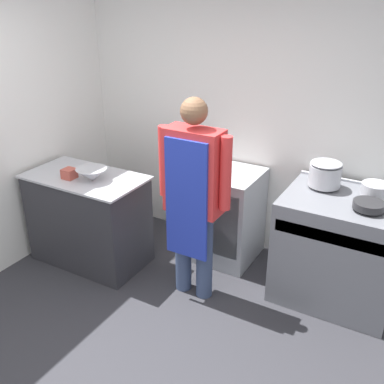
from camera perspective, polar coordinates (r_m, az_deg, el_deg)
The scene contains 12 objects.
ground_plane at distance 3.41m, azimuth -11.44°, elevation -22.17°, with size 14.00×14.00×0.00m, color #2D2D33.
wall_back at distance 4.36m, azimuth 6.15°, elevation 9.68°, with size 8.00×0.05×2.70m.
wall_left at distance 4.44m, azimuth -21.40°, elevation 8.42°, with size 0.05×8.00×2.70m.
prep_counter at distance 4.41m, azimuth -12.94°, elevation -3.33°, with size 1.12×0.62×0.88m.
stove at distance 3.98m, azimuth 18.06°, elevation -6.83°, with size 0.95×0.76×0.94m.
fridge_unit at distance 4.36m, azimuth 4.42°, elevation -2.97°, with size 0.59×0.60×0.89m.
person_cook at distance 3.58m, azimuth 0.17°, elevation 0.25°, with size 0.64×0.24×1.73m.
mixing_bowl at distance 4.08m, azimuth -12.62°, elevation 2.16°, with size 0.28×0.28×0.12m.
plastic_tub at distance 4.19m, azimuth -15.32°, elevation 2.27°, with size 0.11×0.11×0.09m.
stock_pot at distance 3.88m, azimuth 16.57°, elevation 2.31°, with size 0.26×0.26×0.22m.
saute_pan at distance 3.61m, azimuth 21.54°, elevation -1.56°, with size 0.24×0.24×0.06m.
sauce_pot at distance 3.85m, azimuth 22.27°, elevation 0.28°, with size 0.22×0.22×0.10m.
Camera 1 is at (1.67, -1.67, 2.45)m, focal length 42.00 mm.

